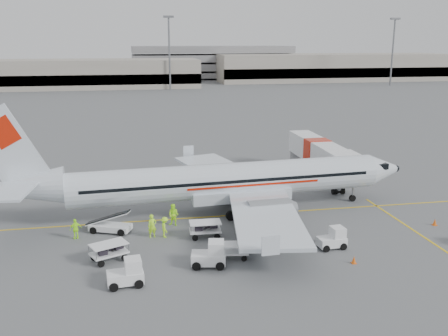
# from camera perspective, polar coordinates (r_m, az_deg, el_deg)

# --- Properties ---
(ground) EXTENTS (360.00, 360.00, 0.00)m
(ground) POSITION_cam_1_polar(r_m,az_deg,el_deg) (43.77, 0.49, -5.46)
(ground) COLOR #56595B
(stripe_lead) EXTENTS (44.00, 0.20, 0.01)m
(stripe_lead) POSITION_cam_1_polar(r_m,az_deg,el_deg) (43.77, 0.49, -5.46)
(stripe_lead) COLOR yellow
(stripe_lead) RESTS_ON ground
(stripe_cross) EXTENTS (0.20, 20.00, 0.01)m
(stripe_cross) POSITION_cam_1_polar(r_m,az_deg,el_deg) (41.91, 22.09, -7.48)
(stripe_cross) COLOR yellow
(stripe_cross) RESTS_ON ground
(terminal_west) EXTENTS (110.00, 22.00, 9.00)m
(terminal_west) POSITION_cam_1_polar(r_m,az_deg,el_deg) (173.65, -21.73, 9.91)
(terminal_west) COLOR gray
(terminal_west) RESTS_ON ground
(terminal_east) EXTENTS (90.00, 26.00, 10.00)m
(terminal_east) POSITION_cam_1_polar(r_m,az_deg,el_deg) (201.41, 12.24, 11.20)
(terminal_east) COLOR gray
(terminal_east) RESTS_ON ground
(parking_garage) EXTENTS (62.00, 24.00, 14.00)m
(parking_garage) POSITION_cam_1_polar(r_m,az_deg,el_deg) (203.25, -1.48, 12.11)
(parking_garage) COLOR slate
(parking_garage) RESTS_ON ground
(treeline) EXTENTS (300.00, 3.00, 6.00)m
(treeline) POSITION_cam_1_polar(r_m,az_deg,el_deg) (215.86, -8.82, 11.01)
(treeline) COLOR black
(treeline) RESTS_ON ground
(mast_center) EXTENTS (3.20, 1.20, 22.00)m
(mast_center) POSITION_cam_1_polar(r_m,az_deg,el_deg) (158.97, -6.25, 12.86)
(mast_center) COLOR slate
(mast_center) RESTS_ON ground
(mast_east) EXTENTS (3.20, 1.20, 22.00)m
(mast_east) POSITION_cam_1_polar(r_m,az_deg,el_deg) (181.28, 18.70, 12.38)
(mast_east) COLOR slate
(mast_east) RESTS_ON ground
(aircraft) EXTENTS (37.97, 30.63, 10.00)m
(aircraft) POSITION_cam_1_polar(r_m,az_deg,el_deg) (43.31, 0.47, 1.22)
(aircraft) COLOR silver
(aircraft) RESTS_ON ground
(jet_bridge) EXTENTS (3.13, 16.69, 4.38)m
(jet_bridge) POSITION_cam_1_polar(r_m,az_deg,el_deg) (55.84, 10.56, 1.00)
(jet_bridge) COLOR white
(jet_bridge) RESTS_ON ground
(belt_loader) EXTENTS (4.61, 3.14, 2.34)m
(belt_loader) POSITION_cam_1_polar(r_m,az_deg,el_deg) (40.78, -12.91, -5.61)
(belt_loader) COLOR white
(belt_loader) RESTS_ON ground
(tug_fore) EXTENTS (2.13, 1.34, 1.57)m
(tug_fore) POSITION_cam_1_polar(r_m,az_deg,el_deg) (37.78, 12.20, -7.82)
(tug_fore) COLOR white
(tug_fore) RESTS_ON ground
(tug_mid) EXTENTS (2.52, 1.73, 1.78)m
(tug_mid) POSITION_cam_1_polar(r_m,az_deg,el_deg) (34.11, -1.79, -9.78)
(tug_mid) COLOR white
(tug_mid) RESTS_ON ground
(tug_aft) EXTENTS (2.33, 1.47, 1.72)m
(tug_aft) POSITION_cam_1_polar(r_m,az_deg,el_deg) (32.21, -11.24, -11.64)
(tug_aft) COLOR white
(tug_aft) RESTS_ON ground
(cart_loaded_a) EXTENTS (2.85, 2.35, 1.29)m
(cart_loaded_a) POSITION_cam_1_polar(r_m,az_deg,el_deg) (35.86, -13.00, -9.35)
(cart_loaded_a) COLOR white
(cart_loaded_a) RESTS_ON ground
(cart_loaded_b) EXTENTS (2.48, 1.53, 1.27)m
(cart_loaded_b) POSITION_cam_1_polar(r_m,az_deg,el_deg) (38.98, -2.16, -7.03)
(cart_loaded_b) COLOR white
(cart_loaded_b) RESTS_ON ground
(cart_empty_a) EXTENTS (2.24, 1.52, 1.09)m
(cart_empty_a) POSITION_cam_1_polar(r_m,az_deg,el_deg) (35.38, 1.06, -9.47)
(cart_empty_a) COLOR white
(cart_empty_a) RESTS_ON ground
(cone_nose) EXTENTS (0.36, 0.36, 0.59)m
(cone_nose) POSITION_cam_1_polar(r_m,az_deg,el_deg) (45.00, 22.95, -5.69)
(cone_nose) COLOR orange
(cone_nose) RESTS_ON ground
(cone_port) EXTENTS (0.40, 0.40, 0.66)m
(cone_port) POSITION_cam_1_polar(r_m,az_deg,el_deg) (61.15, -2.33, 0.60)
(cone_port) COLOR orange
(cone_port) RESTS_ON ground
(cone_stbd) EXTENTS (0.34, 0.34, 0.55)m
(cone_stbd) POSITION_cam_1_polar(r_m,az_deg,el_deg) (35.86, 14.63, -10.09)
(cone_stbd) COLOR orange
(cone_stbd) RESTS_ON ground
(crew_a) EXTENTS (0.75, 0.57, 1.86)m
(crew_a) POSITION_cam_1_polar(r_m,az_deg,el_deg) (39.20, -8.21, -6.58)
(crew_a) COLOR #A3E721
(crew_a) RESTS_ON ground
(crew_b) EXTENTS (1.13, 1.07, 1.85)m
(crew_b) POSITION_cam_1_polar(r_m,az_deg,el_deg) (41.42, -5.79, -5.35)
(crew_b) COLOR #A3E721
(crew_b) RESTS_ON ground
(crew_c) EXTENTS (0.74, 1.13, 1.64)m
(crew_c) POSITION_cam_1_polar(r_m,az_deg,el_deg) (39.14, -6.79, -6.74)
(crew_c) COLOR #A3E721
(crew_c) RESTS_ON ground
(crew_d) EXTENTS (1.02, 0.72, 1.61)m
(crew_d) POSITION_cam_1_polar(r_m,az_deg,el_deg) (40.23, -16.59, -6.69)
(crew_d) COLOR #A3E721
(crew_d) RESTS_ON ground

